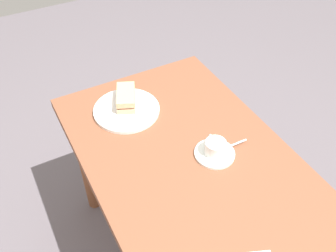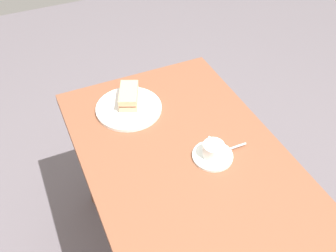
# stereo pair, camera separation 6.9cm
# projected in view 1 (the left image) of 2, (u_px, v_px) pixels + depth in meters

# --- Properties ---
(dining_table) EXTENTS (1.28, 0.71, 0.71)m
(dining_table) POSITION_uv_depth(u_px,v_px,m) (200.00, 192.00, 1.37)
(dining_table) COLOR brown
(dining_table) RESTS_ON ground_plane
(sandwich_plate) EXTENTS (0.27, 0.27, 0.01)m
(sandwich_plate) POSITION_uv_depth(u_px,v_px,m) (127.00, 110.00, 1.53)
(sandwich_plate) COLOR white
(sandwich_plate) RESTS_ON dining_table
(sandwich_front) EXTENTS (0.16, 0.12, 0.06)m
(sandwich_front) POSITION_uv_depth(u_px,v_px,m) (126.00, 98.00, 1.53)
(sandwich_front) COLOR #DBB183
(sandwich_front) RESTS_ON sandwich_plate
(coffee_saucer) EXTENTS (0.15, 0.15, 0.01)m
(coffee_saucer) POSITION_uv_depth(u_px,v_px,m) (215.00, 154.00, 1.36)
(coffee_saucer) COLOR white
(coffee_saucer) RESTS_ON dining_table
(coffee_cup) EXTENTS (0.10, 0.08, 0.05)m
(coffee_cup) POSITION_uv_depth(u_px,v_px,m) (215.00, 147.00, 1.34)
(coffee_cup) COLOR white
(coffee_cup) RESTS_ON coffee_saucer
(spoon) EXTENTS (0.02, 0.10, 0.01)m
(spoon) POSITION_uv_depth(u_px,v_px,m) (232.00, 145.00, 1.38)
(spoon) COLOR silver
(spoon) RESTS_ON coffee_saucer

